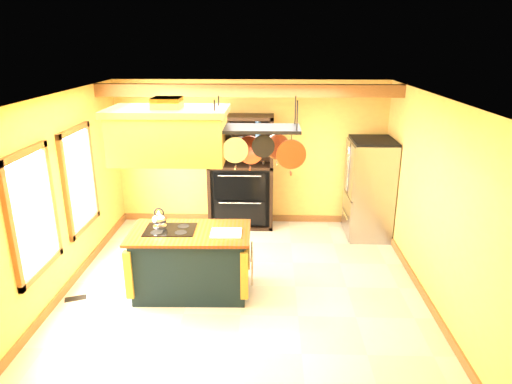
# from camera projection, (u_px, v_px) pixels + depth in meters

# --- Properties ---
(floor) EXTENTS (5.00, 5.00, 0.00)m
(floor) POSITION_uv_depth(u_px,v_px,m) (244.00, 286.00, 6.58)
(floor) COLOR beige
(floor) RESTS_ON ground
(ceiling) EXTENTS (5.00, 5.00, 0.00)m
(ceiling) POSITION_uv_depth(u_px,v_px,m) (242.00, 96.00, 5.72)
(ceiling) COLOR white
(ceiling) RESTS_ON wall_back
(wall_back) EXTENTS (5.00, 0.02, 2.70)m
(wall_back) POSITION_uv_depth(u_px,v_px,m) (251.00, 153.00, 8.52)
(wall_back) COLOR gold
(wall_back) RESTS_ON floor
(wall_front) EXTENTS (5.00, 0.02, 2.70)m
(wall_front) POSITION_uv_depth(u_px,v_px,m) (225.00, 297.00, 3.78)
(wall_front) COLOR gold
(wall_front) RESTS_ON floor
(wall_left) EXTENTS (0.02, 5.00, 2.70)m
(wall_left) POSITION_uv_depth(u_px,v_px,m) (60.00, 196.00, 6.22)
(wall_left) COLOR gold
(wall_left) RESTS_ON floor
(wall_right) EXTENTS (0.02, 5.00, 2.70)m
(wall_right) POSITION_uv_depth(u_px,v_px,m) (430.00, 199.00, 6.07)
(wall_right) COLOR gold
(wall_right) RESTS_ON floor
(ceiling_beam) EXTENTS (5.00, 0.15, 0.20)m
(ceiling_beam) POSITION_uv_depth(u_px,v_px,m) (249.00, 91.00, 7.37)
(ceiling_beam) COLOR #98632F
(ceiling_beam) RESTS_ON ceiling
(window_near) EXTENTS (0.06, 1.06, 1.56)m
(window_near) POSITION_uv_depth(u_px,v_px,m) (33.00, 213.00, 5.45)
(window_near) COLOR #98632F
(window_near) RESTS_ON wall_left
(window_far) EXTENTS (0.06, 1.06, 1.56)m
(window_far) POSITION_uv_depth(u_px,v_px,m) (80.00, 179.00, 6.78)
(window_far) COLOR #98632F
(window_far) RESTS_ON wall_left
(kitchen_island) EXTENTS (1.65, 0.94, 1.11)m
(kitchen_island) POSITION_uv_depth(u_px,v_px,m) (191.00, 261.00, 6.28)
(kitchen_island) COLOR black
(kitchen_island) RESTS_ON floor
(range_hood) EXTENTS (1.49, 0.84, 0.80)m
(range_hood) POSITION_uv_depth(u_px,v_px,m) (169.00, 133.00, 5.72)
(range_hood) COLOR #AD8F2B
(range_hood) RESTS_ON ceiling
(pot_rack) EXTENTS (1.20, 0.54, 0.86)m
(pot_rack) POSITION_uv_depth(u_px,v_px,m) (258.00, 138.00, 5.70)
(pot_rack) COLOR black
(pot_rack) RESTS_ON ceiling
(refrigerator) EXTENTS (0.75, 0.88, 1.72)m
(refrigerator) POSITION_uv_depth(u_px,v_px,m) (369.00, 191.00, 8.05)
(refrigerator) COLOR #969A9F
(refrigerator) RESTS_ON floor
(hutch) EXTENTS (1.19, 0.54, 2.10)m
(hutch) POSITION_uv_depth(u_px,v_px,m) (241.00, 184.00, 8.47)
(hutch) COLOR black
(hutch) RESTS_ON floor
(floor_register) EXTENTS (0.30, 0.21, 0.01)m
(floor_register) POSITION_uv_depth(u_px,v_px,m) (76.00, 298.00, 6.25)
(floor_register) COLOR black
(floor_register) RESTS_ON floor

